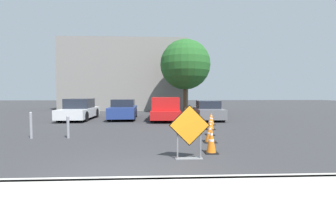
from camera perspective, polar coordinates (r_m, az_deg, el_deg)
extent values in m
plane|color=#333335|center=(14.66, -5.69, -4.37)|extent=(96.00, 96.00, 0.00)
cube|color=#ADAAA3|center=(4.92, -12.40, -18.45)|extent=(22.86, 0.20, 0.14)
cube|color=black|center=(6.34, 5.46, -5.15)|extent=(1.16, 0.02, 1.16)
cube|color=orange|center=(6.33, 5.47, -5.17)|extent=(1.10, 0.02, 1.10)
cube|color=slate|center=(6.59, 5.36, -13.37)|extent=(0.78, 0.20, 0.02)
cube|color=slate|center=(6.44, 2.44, -9.40)|extent=(0.04, 0.04, 0.97)
cube|color=slate|center=(6.53, 8.28, -9.26)|extent=(0.04, 0.04, 0.97)
cube|color=black|center=(7.30, 10.89, -11.76)|extent=(0.40, 0.40, 0.03)
cone|color=orange|center=(7.21, 10.92, -8.65)|extent=(0.30, 0.30, 0.78)
cylinder|color=white|center=(7.18, 10.93, -7.31)|extent=(0.10, 0.10, 0.07)
cylinder|color=white|center=(7.21, 10.92, -8.77)|extent=(0.17, 0.17, 0.07)
cube|color=black|center=(8.85, 10.55, -9.15)|extent=(0.48, 0.48, 0.03)
cone|color=orange|center=(8.78, 10.57, -6.93)|extent=(0.36, 0.36, 0.67)
cylinder|color=white|center=(8.76, 10.58, -5.98)|extent=(0.11, 0.11, 0.06)
cylinder|color=white|center=(8.78, 10.57, -7.01)|extent=(0.20, 0.20, 0.06)
cube|color=black|center=(10.31, 10.64, -7.42)|extent=(0.38, 0.38, 0.03)
cone|color=orange|center=(10.26, 10.66, -5.59)|extent=(0.28, 0.28, 0.64)
cylinder|color=white|center=(10.24, 10.66, -4.81)|extent=(0.09, 0.09, 0.06)
cylinder|color=white|center=(10.26, 10.66, -5.66)|extent=(0.16, 0.16, 0.06)
cube|color=black|center=(11.89, 10.70, -6.04)|extent=(0.47, 0.47, 0.03)
cone|color=orange|center=(11.83, 10.72, -4.11)|extent=(0.35, 0.35, 0.78)
cylinder|color=white|center=(11.81, 10.73, -3.28)|extent=(0.11, 0.11, 0.07)
cylinder|color=white|center=(11.83, 10.72, -4.18)|extent=(0.19, 0.19, 0.07)
cube|color=black|center=(13.62, 10.96, -4.90)|extent=(0.44, 0.44, 0.03)
cone|color=orange|center=(13.58, 10.97, -3.35)|extent=(0.32, 0.32, 0.71)
cylinder|color=white|center=(13.56, 10.98, -2.70)|extent=(0.10, 0.10, 0.06)
cylinder|color=white|center=(13.58, 10.97, -3.41)|extent=(0.18, 0.18, 0.06)
cube|color=silver|center=(17.19, -21.60, -1.79)|extent=(1.91, 4.37, 0.63)
cube|color=#1E232D|center=(17.25, -21.53, 0.39)|extent=(1.65, 2.02, 0.67)
cylinder|color=black|center=(15.67, -20.18, -2.77)|extent=(0.21, 0.70, 0.70)
cylinder|color=black|center=(16.24, -25.93, -2.69)|extent=(0.21, 0.70, 0.70)
cylinder|color=black|center=(18.25, -17.74, -1.95)|extent=(0.21, 0.70, 0.70)
cylinder|color=black|center=(18.74, -22.78, -1.91)|extent=(0.21, 0.70, 0.70)
cube|color=navy|center=(16.70, -11.26, -1.61)|extent=(1.99, 4.13, 0.72)
cube|color=#1E232D|center=(16.76, -11.25, 0.53)|extent=(1.67, 1.94, 0.52)
cylinder|color=black|center=(15.41, -8.67, -2.74)|extent=(0.23, 0.70, 0.69)
cylinder|color=black|center=(15.59, -14.74, -2.74)|extent=(0.23, 0.70, 0.69)
cylinder|color=black|center=(17.90, -8.22, -1.95)|extent=(0.23, 0.70, 0.69)
cylinder|color=black|center=(18.06, -13.45, -1.95)|extent=(0.23, 0.70, 0.69)
cube|color=red|center=(16.22, -0.60, -1.94)|extent=(2.09, 5.25, 0.55)
cube|color=red|center=(15.01, -0.60, 0.34)|extent=(1.83, 2.14, 0.85)
cube|color=red|center=(18.42, -0.60, 0.20)|extent=(1.82, 0.16, 0.45)
cube|color=red|center=(17.25, 2.42, 0.01)|extent=(0.18, 2.49, 0.45)
cube|color=red|center=(17.25, -3.62, 0.01)|extent=(0.18, 2.49, 0.45)
cylinder|color=black|center=(14.71, 2.85, -2.87)|extent=(0.26, 0.75, 0.75)
cylinder|color=black|center=(14.71, -4.04, -2.87)|extent=(0.26, 0.75, 0.75)
cylinder|color=black|center=(17.81, 2.24, -1.85)|extent=(0.26, 0.75, 0.75)
cylinder|color=black|center=(17.80, -3.44, -1.86)|extent=(0.26, 0.75, 0.75)
cube|color=slate|center=(16.53, 10.15, -1.88)|extent=(1.98, 4.33, 0.63)
cube|color=#1E232D|center=(16.59, 10.11, 0.17)|extent=(1.64, 2.03, 0.54)
cylinder|color=black|center=(15.42, 13.90, -2.93)|extent=(0.23, 0.62, 0.61)
cylinder|color=black|center=(15.13, 7.97, -2.99)|extent=(0.23, 0.62, 0.61)
cylinder|color=black|center=(17.98, 11.98, -2.08)|extent=(0.23, 0.62, 0.61)
cylinder|color=black|center=(17.73, 6.88, -2.11)|extent=(0.23, 0.62, 0.61)
cylinder|color=gray|center=(10.24, -24.04, -5.27)|extent=(0.11, 0.11, 0.89)
sphere|color=gray|center=(10.19, -24.10, -2.80)|extent=(0.12, 0.12, 0.12)
cylinder|color=gray|center=(10.87, -31.45, -4.57)|extent=(0.11, 0.11, 1.04)
sphere|color=gray|center=(10.82, -31.52, -1.82)|extent=(0.12, 0.12, 0.12)
cube|color=gray|center=(26.67, -10.57, 7.27)|extent=(13.81, 5.00, 7.80)
cylinder|color=#513823|center=(21.17, 4.35, 1.70)|extent=(0.32, 0.32, 2.81)
sphere|color=#235B23|center=(21.34, 4.39, 10.20)|extent=(4.66, 4.66, 4.66)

